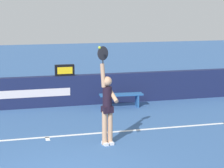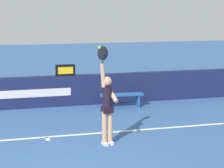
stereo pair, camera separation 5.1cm
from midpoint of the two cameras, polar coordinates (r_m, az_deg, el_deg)
The scene contains 5 objects.
back_wall at distance 13.82m, azimuth -10.38°, elevation -1.12°, with size 15.77×0.30×1.05m.
speed_display at distance 13.78m, azimuth -6.55°, elevation 1.97°, with size 0.66×0.17×0.38m.
tennis_player at distance 9.80m, azimuth -0.54°, elevation -2.92°, with size 0.48×0.51×2.45m.
tennis_ball at distance 9.27m, azimuth -1.64°, elevation 5.20°, with size 0.06×0.06×0.06m.
courtside_bench_far at distance 13.58m, azimuth 1.50°, elevation -1.87°, with size 1.49×0.45×0.47m.
Camera 2 is at (-0.80, -7.21, 3.36)m, focal length 64.35 mm.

